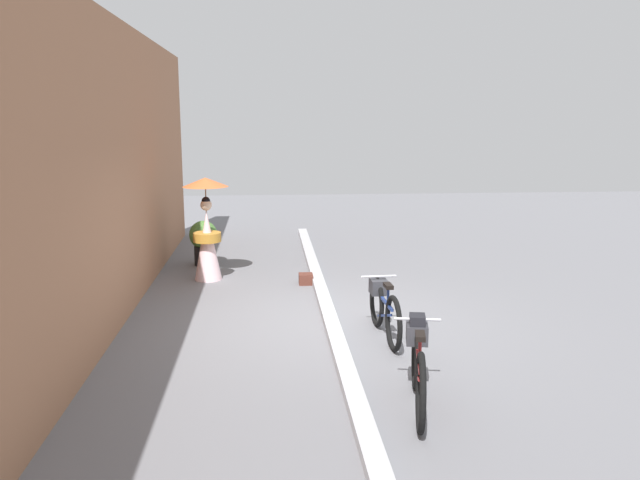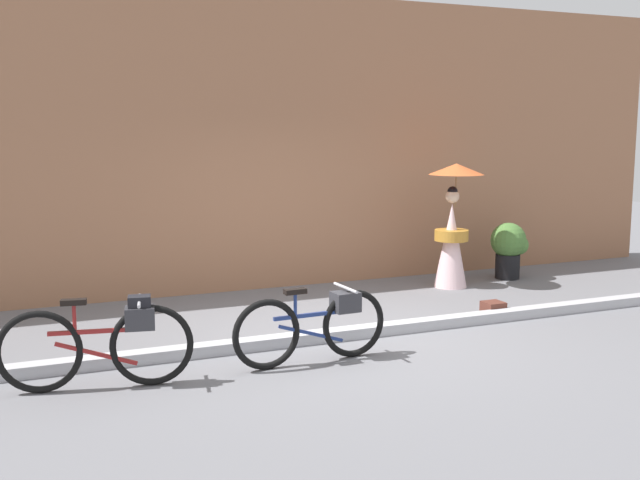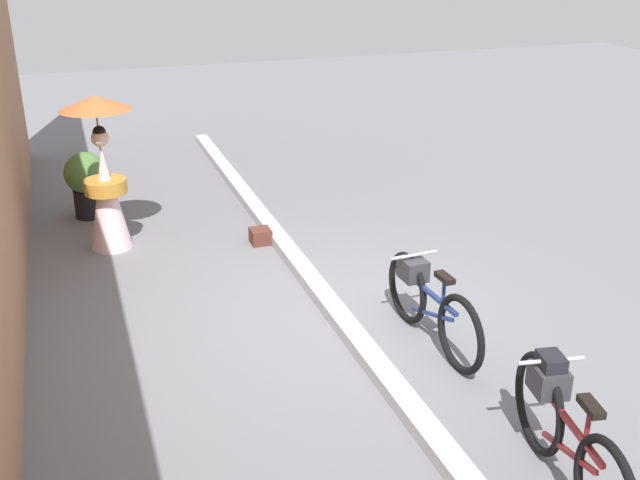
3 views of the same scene
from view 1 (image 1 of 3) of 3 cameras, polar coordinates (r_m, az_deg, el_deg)
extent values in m
plane|color=slate|center=(9.05, 0.87, -7.36)|extent=(30.00, 30.00, 0.00)
cube|color=#9E6B4C|center=(8.87, -19.32, 5.50)|extent=(14.00, 0.40, 4.19)
cube|color=#B2B2B7|center=(9.03, 0.87, -7.00)|extent=(14.00, 0.20, 0.12)
torus|color=black|center=(6.94, 8.54, -10.03)|extent=(0.75, 0.20, 0.75)
torus|color=black|center=(6.04, 8.97, -13.31)|extent=(0.75, 0.20, 0.75)
cube|color=maroon|center=(6.43, 8.78, -10.25)|extent=(0.81, 0.18, 0.04)
cube|color=maroon|center=(6.51, 8.73, -11.95)|extent=(0.70, 0.16, 0.26)
cylinder|color=maroon|center=(6.22, 8.90, -9.80)|extent=(0.03, 0.03, 0.31)
cube|color=black|center=(6.17, 8.94, -8.45)|extent=(0.23, 0.13, 0.05)
cylinder|color=silver|center=(6.71, 8.68, -7.00)|extent=(0.12, 0.48, 0.03)
cube|color=#333338|center=(6.76, 8.65, -8.25)|extent=(0.30, 0.26, 0.20)
cube|color=black|center=(6.72, 8.68, -7.20)|extent=(0.23, 0.19, 0.14)
torus|color=black|center=(8.84, 5.08, -5.49)|extent=(0.70, 0.10, 0.70)
torus|color=black|center=(7.96, 6.58, -7.41)|extent=(0.70, 0.10, 0.70)
cube|color=navy|center=(8.35, 5.81, -5.47)|extent=(0.80, 0.07, 0.04)
cube|color=navy|center=(8.41, 5.78, -6.71)|extent=(0.70, 0.07, 0.25)
cylinder|color=navy|center=(8.16, 6.10, -5.06)|extent=(0.03, 0.03, 0.29)
cube|color=black|center=(8.13, 6.12, -4.09)|extent=(0.22, 0.10, 0.05)
cylinder|color=silver|center=(8.65, 5.26, -3.25)|extent=(0.05, 0.48, 0.03)
cube|color=#333338|center=(8.69, 5.24, -4.17)|extent=(0.27, 0.23, 0.20)
cone|color=silver|center=(11.41, -10.01, -0.47)|extent=(0.48, 0.48, 1.24)
cylinder|color=#C1842D|center=(11.38, -10.04, 0.26)|extent=(0.49, 0.49, 0.16)
sphere|color=beige|center=(11.29, -10.13, 3.10)|extent=(0.20, 0.20, 0.20)
sphere|color=black|center=(11.28, -10.14, 3.45)|extent=(0.15, 0.15, 0.15)
cylinder|color=olive|center=(11.34, -10.15, 3.73)|extent=(0.02, 0.02, 0.55)
cone|color=orange|center=(11.31, -10.20, 5.11)|extent=(0.80, 0.80, 0.16)
cylinder|color=black|center=(12.64, -10.31, -1.35)|extent=(0.37, 0.37, 0.38)
sphere|color=#4C7A38|center=(12.56, -10.37, 0.47)|extent=(0.55, 0.55, 0.55)
sphere|color=#4C7A38|center=(12.70, -9.93, 0.28)|extent=(0.30, 0.30, 0.30)
cube|color=#592D23|center=(11.04, -1.27, -3.49)|extent=(0.24, 0.24, 0.18)
cube|color=#47241C|center=(11.03, -0.91, -3.26)|extent=(0.21, 0.08, 0.07)
camera|label=2|loc=(9.71, 53.52, 3.48)|focal=42.57mm
camera|label=3|loc=(3.01, -35.68, 22.17)|focal=41.98mm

